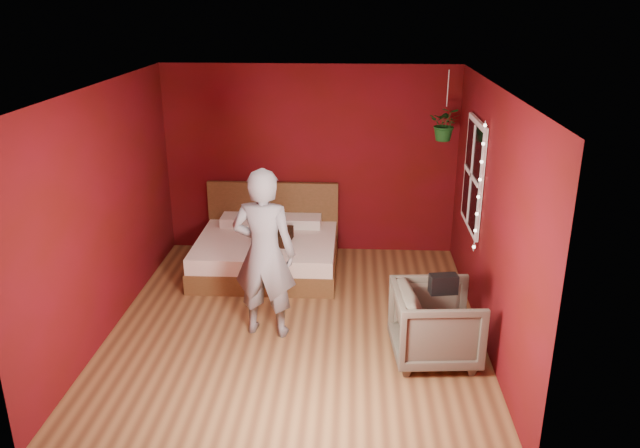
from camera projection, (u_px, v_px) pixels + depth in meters
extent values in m
plane|color=olive|center=(297.00, 325.00, 6.90)|extent=(4.50, 4.50, 0.00)
cube|color=#610A15|center=(310.00, 160.00, 8.57)|extent=(4.00, 0.02, 2.60)
cube|color=#610A15|center=(265.00, 321.00, 4.33)|extent=(4.00, 0.02, 2.60)
cube|color=#610A15|center=(105.00, 211.00, 6.56)|extent=(0.02, 4.50, 2.60)
cube|color=#610A15|center=(491.00, 218.00, 6.35)|extent=(0.02, 4.50, 2.60)
cube|color=silver|center=(293.00, 86.00, 6.00)|extent=(4.00, 4.50, 0.02)
cube|color=white|center=(473.00, 175.00, 7.13)|extent=(0.04, 0.97, 1.27)
cube|color=black|center=(472.00, 175.00, 7.13)|extent=(0.02, 0.85, 1.15)
cube|color=white|center=(472.00, 175.00, 7.13)|extent=(0.03, 0.05, 1.15)
cube|color=white|center=(472.00, 175.00, 7.13)|extent=(0.03, 0.85, 0.05)
cylinder|color=silver|center=(479.00, 188.00, 6.63)|extent=(0.01, 0.01, 1.45)
sphere|color=#FFF2CC|center=(474.00, 247.00, 6.87)|extent=(0.04, 0.04, 0.04)
sphere|color=#FFF2CC|center=(475.00, 231.00, 6.80)|extent=(0.04, 0.04, 0.04)
sphere|color=#FFF2CC|center=(477.00, 214.00, 6.73)|extent=(0.04, 0.04, 0.04)
sphere|color=#FFF2CC|center=(478.00, 197.00, 6.67)|extent=(0.04, 0.04, 0.04)
sphere|color=#FFF2CC|center=(480.00, 180.00, 6.60)|extent=(0.04, 0.04, 0.04)
sphere|color=#FFF2CC|center=(482.00, 162.00, 6.53)|extent=(0.04, 0.04, 0.04)
sphere|color=#FFF2CC|center=(483.00, 144.00, 6.47)|extent=(0.04, 0.04, 0.04)
sphere|color=#FFF2CC|center=(485.00, 125.00, 6.40)|extent=(0.04, 0.04, 0.04)
cube|color=brown|center=(267.00, 262.00, 8.22)|extent=(1.82, 1.55, 0.26)
cube|color=white|center=(266.00, 246.00, 8.14)|extent=(1.79, 1.52, 0.20)
cube|color=brown|center=(273.00, 217.00, 8.78)|extent=(1.82, 0.07, 1.00)
cube|color=silver|center=(242.00, 220.00, 8.59)|extent=(0.55, 0.35, 0.13)
cube|color=silver|center=(301.00, 221.00, 8.55)|extent=(0.55, 0.35, 0.13)
imported|color=slate|center=(264.00, 254.00, 6.45)|extent=(0.72, 0.53, 1.83)
imported|color=#585345|center=(436.00, 324.00, 6.15)|extent=(0.90, 0.88, 0.76)
cube|color=black|center=(443.00, 284.00, 5.92)|extent=(0.28, 0.17, 0.19)
cube|color=black|center=(274.00, 236.00, 7.99)|extent=(0.48, 0.48, 0.16)
cylinder|color=silver|center=(448.00, 88.00, 7.49)|extent=(0.01, 0.01, 0.44)
imported|color=#1A5D1C|center=(445.00, 124.00, 7.64)|extent=(0.45, 0.41, 0.42)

